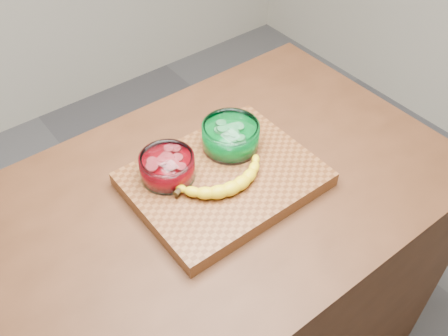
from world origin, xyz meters
TOP-DOWN VIEW (x-y plane):
  - counter at (0.00, 0.00)m, footprint 1.20×0.80m
  - cutting_board at (0.00, 0.00)m, footprint 0.45×0.35m
  - bowl_red at (-0.11, 0.08)m, footprint 0.13×0.13m
  - bowl_green at (0.08, 0.07)m, footprint 0.15×0.15m
  - banana at (-0.02, -0.03)m, footprint 0.26×0.13m

SIDE VIEW (x-z plane):
  - counter at x=0.00m, z-range 0.00..0.90m
  - cutting_board at x=0.00m, z-range 0.90..0.94m
  - banana at x=-0.02m, z-range 0.94..0.98m
  - bowl_red at x=-0.11m, z-range 0.94..1.00m
  - bowl_green at x=0.08m, z-range 0.94..1.01m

